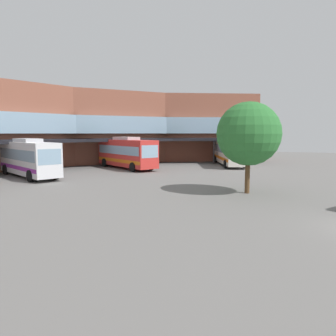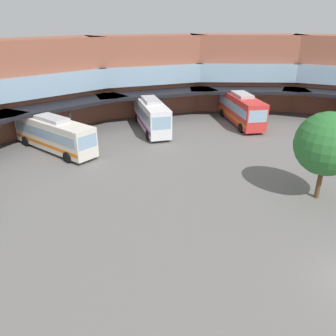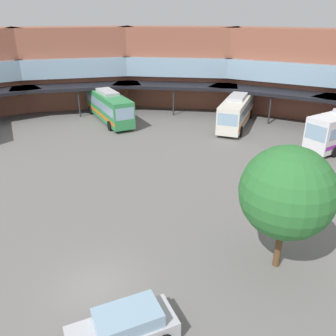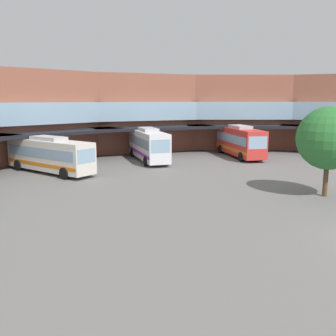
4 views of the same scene
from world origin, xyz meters
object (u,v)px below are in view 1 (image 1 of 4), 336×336
(bus_2, at_px, (126,153))
(bus_4, at_px, (28,158))
(bus_5, at_px, (229,151))
(plaza_tree, at_px, (249,134))

(bus_2, bearing_deg, bus_4, -86.49)
(bus_2, relative_size, bus_5, 0.89)
(bus_5, relative_size, plaza_tree, 1.71)
(plaza_tree, bearing_deg, bus_5, 12.53)
(bus_2, distance_m, plaza_tree, 20.17)
(bus_4, xyz_separation_m, bus_5, (18.60, -17.42, 0.02))
(bus_5, bearing_deg, bus_4, -63.46)
(bus_2, distance_m, bus_5, 14.25)
(bus_2, xyz_separation_m, plaza_tree, (-11.90, -16.12, 2.38))
(bus_4, relative_size, plaza_tree, 1.57)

